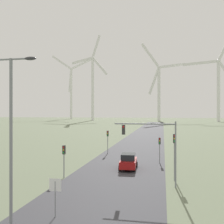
{
  "coord_description": "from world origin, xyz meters",
  "views": [
    {
      "loc": [
        4.75,
        -7.2,
        6.71
      ],
      "look_at": [
        0.0,
        17.15,
        6.71
      ],
      "focal_mm": 42.0,
      "sensor_mm": 36.0,
      "label": 1
    }
  ],
  "objects_px": {
    "stop_sign_near": "(55,190)",
    "wind_turbine_right": "(218,83)",
    "wind_turbine_center": "(159,87)",
    "traffic_light_post_near_right": "(175,146)",
    "traffic_light_post_mid_left": "(108,137)",
    "streetlamp": "(11,121)",
    "car_approaching": "(128,161)",
    "wind_turbine_far_left": "(71,88)",
    "wind_turbine_left": "(93,82)",
    "traffic_light_mast_overhead": "(153,139)",
    "traffic_light_post_mid_right": "(160,144)",
    "traffic_light_post_near_left": "(64,154)"
  },
  "relations": [
    {
      "from": "stop_sign_near",
      "to": "wind_turbine_right",
      "type": "height_order",
      "value": "wind_turbine_right"
    },
    {
      "from": "stop_sign_near",
      "to": "wind_turbine_center",
      "type": "relative_size",
      "value": 0.04
    },
    {
      "from": "traffic_light_post_near_right",
      "to": "traffic_light_post_mid_left",
      "type": "relative_size",
      "value": 1.23
    },
    {
      "from": "streetlamp",
      "to": "stop_sign_near",
      "type": "relative_size",
      "value": 3.99
    },
    {
      "from": "traffic_light_post_near_right",
      "to": "car_approaching",
      "type": "bearing_deg",
      "value": 141.1
    },
    {
      "from": "wind_turbine_far_left",
      "to": "wind_turbine_left",
      "type": "xyz_separation_m",
      "value": [
        32.4,
        -39.82,
        0.16
      ]
    },
    {
      "from": "streetlamp",
      "to": "wind_turbine_center",
      "type": "relative_size",
      "value": 0.17
    },
    {
      "from": "stop_sign_near",
      "to": "traffic_light_mast_overhead",
      "type": "distance_m",
      "value": 10.39
    },
    {
      "from": "wind_turbine_far_left",
      "to": "wind_turbine_right",
      "type": "relative_size",
      "value": 0.98
    },
    {
      "from": "stop_sign_near",
      "to": "wind_turbine_far_left",
      "type": "distance_m",
      "value": 241.08
    },
    {
      "from": "traffic_light_mast_overhead",
      "to": "wind_turbine_left",
      "type": "xyz_separation_m",
      "value": [
        -54.06,
        177.42,
        26.0
      ]
    },
    {
      "from": "traffic_light_post_mid_right",
      "to": "car_approaching",
      "type": "distance_m",
      "value": 6.01
    },
    {
      "from": "traffic_light_post_near_left",
      "to": "wind_turbine_center",
      "type": "xyz_separation_m",
      "value": [
        7.05,
        168.87,
        22.7
      ]
    },
    {
      "from": "traffic_light_post_mid_left",
      "to": "traffic_light_post_near_left",
      "type": "bearing_deg",
      "value": -94.16
    },
    {
      "from": "traffic_light_post_near_right",
      "to": "traffic_light_post_mid_left",
      "type": "bearing_deg",
      "value": 123.65
    },
    {
      "from": "streetlamp",
      "to": "wind_turbine_right",
      "type": "distance_m",
      "value": 181.85
    },
    {
      "from": "streetlamp",
      "to": "wind_turbine_far_left",
      "type": "height_order",
      "value": "wind_turbine_far_left"
    },
    {
      "from": "stop_sign_near",
      "to": "wind_turbine_left",
      "type": "relative_size",
      "value": 0.04
    },
    {
      "from": "streetlamp",
      "to": "wind_turbine_center",
      "type": "xyz_separation_m",
      "value": [
        5.69,
        180.47,
        18.97
      ]
    },
    {
      "from": "wind_turbine_far_left",
      "to": "wind_turbine_left",
      "type": "height_order",
      "value": "wind_turbine_left"
    },
    {
      "from": "car_approaching",
      "to": "wind_turbine_left",
      "type": "height_order",
      "value": "wind_turbine_left"
    },
    {
      "from": "car_approaching",
      "to": "wind_turbine_left",
      "type": "xyz_separation_m",
      "value": [
        -50.96,
        170.83,
        29.37
      ]
    },
    {
      "from": "car_approaching",
      "to": "wind_turbine_left",
      "type": "bearing_deg",
      "value": 106.61
    },
    {
      "from": "traffic_light_mast_overhead",
      "to": "traffic_light_post_near_left",
      "type": "bearing_deg",
      "value": 171.78
    },
    {
      "from": "traffic_light_mast_overhead",
      "to": "wind_turbine_left",
      "type": "bearing_deg",
      "value": 106.95
    },
    {
      "from": "streetlamp",
      "to": "traffic_light_post_mid_left",
      "type": "relative_size",
      "value": 2.65
    },
    {
      "from": "car_approaching",
      "to": "wind_turbine_right",
      "type": "bearing_deg",
      "value": 75.42
    },
    {
      "from": "stop_sign_near",
      "to": "traffic_light_post_near_left",
      "type": "relative_size",
      "value": 0.74
    },
    {
      "from": "stop_sign_near",
      "to": "wind_turbine_center",
      "type": "height_order",
      "value": "wind_turbine_center"
    },
    {
      "from": "streetlamp",
      "to": "traffic_light_post_near_left",
      "type": "xyz_separation_m",
      "value": [
        -1.36,
        11.6,
        -3.73
      ]
    },
    {
      "from": "car_approaching",
      "to": "traffic_light_post_near_left",
      "type": "bearing_deg",
      "value": -138.17
    },
    {
      "from": "stop_sign_near",
      "to": "traffic_light_post_near_left",
      "type": "height_order",
      "value": "traffic_light_post_near_left"
    },
    {
      "from": "stop_sign_near",
      "to": "wind_turbine_far_left",
      "type": "bearing_deg",
      "value": 109.67
    },
    {
      "from": "traffic_light_post_near_left",
      "to": "wind_turbine_far_left",
      "type": "bearing_deg",
      "value": 109.73
    },
    {
      "from": "traffic_light_mast_overhead",
      "to": "wind_turbine_right",
      "type": "distance_m",
      "value": 170.34
    },
    {
      "from": "traffic_light_post_mid_left",
      "to": "wind_turbine_center",
      "type": "bearing_deg",
      "value": 87.8
    },
    {
      "from": "traffic_light_post_mid_right",
      "to": "traffic_light_mast_overhead",
      "type": "height_order",
      "value": "traffic_light_mast_overhead"
    },
    {
      "from": "wind_turbine_left",
      "to": "wind_turbine_center",
      "type": "xyz_separation_m",
      "value": [
        52.1,
        -7.25,
        -5.15
      ]
    },
    {
      "from": "traffic_light_post_mid_left",
      "to": "wind_turbine_right",
      "type": "xyz_separation_m",
      "value": [
        45.82,
        147.28,
        23.86
      ]
    },
    {
      "from": "traffic_light_post_near_left",
      "to": "traffic_light_post_near_right",
      "type": "height_order",
      "value": "traffic_light_post_near_right"
    },
    {
      "from": "traffic_light_mast_overhead",
      "to": "wind_turbine_far_left",
      "type": "xyz_separation_m",
      "value": [
        -86.46,
        217.24,
        25.85
      ]
    },
    {
      "from": "wind_turbine_center",
      "to": "wind_turbine_right",
      "type": "distance_m",
      "value": 40.36
    },
    {
      "from": "traffic_light_post_mid_left",
      "to": "traffic_light_mast_overhead",
      "type": "relative_size",
      "value": 0.63
    },
    {
      "from": "traffic_light_post_mid_right",
      "to": "wind_turbine_right",
      "type": "xyz_separation_m",
      "value": [
        37.53,
        153.35,
        24.11
      ]
    },
    {
      "from": "traffic_light_post_near_right",
      "to": "wind_turbine_center",
      "type": "height_order",
      "value": "wind_turbine_center"
    },
    {
      "from": "traffic_light_post_near_right",
      "to": "wind_turbine_left",
      "type": "height_order",
      "value": "wind_turbine_left"
    },
    {
      "from": "traffic_light_post_mid_left",
      "to": "wind_turbine_far_left",
      "type": "distance_m",
      "value": 216.61
    },
    {
      "from": "traffic_light_post_near_left",
      "to": "traffic_light_post_mid_right",
      "type": "height_order",
      "value": "traffic_light_post_mid_right"
    },
    {
      "from": "traffic_light_post_near_left",
      "to": "traffic_light_post_near_right",
      "type": "distance_m",
      "value": 11.11
    },
    {
      "from": "traffic_light_post_mid_left",
      "to": "wind_turbine_right",
      "type": "bearing_deg",
      "value": 72.72
    }
  ]
}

